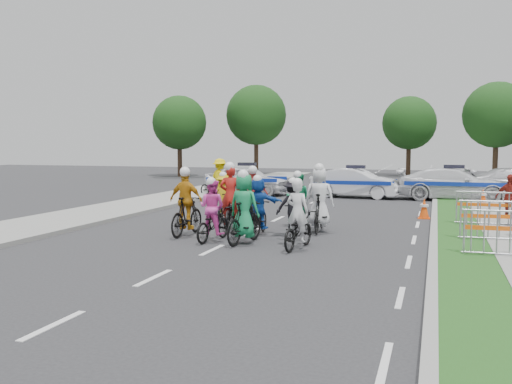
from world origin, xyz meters
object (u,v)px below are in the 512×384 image
(tree_0, at_px, (179,123))
(parked_bike, at_px, (213,187))
(police_car_1, at_px, (356,183))
(barrier_1, at_px, (500,223))
(rider_9, at_px, (253,203))
(cone_0, at_px, (424,209))
(rider_6, at_px, (231,208))
(tree_3, at_px, (256,115))
(rider_0, at_px, (298,225))
(police_car_0, at_px, (247,180))
(rider_5, at_px, (258,209))
(rider_3, at_px, (187,209))
(marshal_hiviz, at_px, (220,178))
(rider_10, at_px, (224,202))
(spectator_2, at_px, (510,198))
(rider_2, at_px, (212,217))
(rider_7, at_px, (319,206))
(rider_1, at_px, (244,215))
(tree_1, at_px, (497,115))
(police_car_2, at_px, (454,184))
(tree_4, at_px, (409,123))
(rider_4, at_px, (293,214))
(barrier_2, at_px, (490,210))
(rider_8, at_px, (298,207))
(cone_1, at_px, (483,197))

(tree_0, bearing_deg, parked_bike, -59.54)
(police_car_1, relative_size, barrier_1, 2.12)
(rider_9, distance_m, cone_0, 6.14)
(rider_6, relative_size, tree_3, 0.29)
(rider_0, relative_size, police_car_0, 0.41)
(rider_6, distance_m, parked_bike, 10.97)
(rider_5, height_order, tree_0, tree_0)
(rider_3, relative_size, marshal_hiviz, 1.04)
(rider_10, height_order, tree_3, tree_3)
(police_car_0, height_order, spectator_2, spectator_2)
(rider_2, relative_size, rider_10, 1.02)
(rider_10, relative_size, tree_3, 0.23)
(rider_7, bearing_deg, spectator_2, -148.45)
(rider_1, relative_size, tree_1, 0.28)
(rider_10, bearing_deg, rider_5, 123.81)
(rider_9, relative_size, parked_bike, 1.10)
(spectator_2, bearing_deg, police_car_2, 126.62)
(rider_7, height_order, rider_10, rider_7)
(rider_3, relative_size, tree_4, 0.31)
(rider_7, relative_size, parked_bike, 1.17)
(rider_4, xyz_separation_m, tree_4, (1.55, 31.70, 3.53))
(rider_5, xyz_separation_m, spectator_2, (7.09, 4.90, 0.07))
(barrier_2, xyz_separation_m, tree_3, (-15.70, 26.11, 4.33))
(rider_8, height_order, rider_10, rider_8)
(rider_1, relative_size, cone_0, 2.73)
(rider_2, relative_size, barrier_2, 0.86)
(rider_9, distance_m, police_car_2, 12.21)
(rider_5, height_order, cone_1, rider_5)
(rider_0, bearing_deg, rider_3, -8.85)
(rider_8, xyz_separation_m, tree_1, (7.86, 25.87, 3.88))
(rider_9, height_order, cone_0, rider_9)
(spectator_2, xyz_separation_m, tree_4, (-4.43, 26.47, 3.40))
(rider_3, xyz_separation_m, tree_3, (-7.50, 30.17, 4.15))
(rider_5, relative_size, rider_6, 0.81)
(barrier_1, bearing_deg, rider_9, 170.28)
(rider_3, distance_m, rider_7, 3.84)
(rider_7, bearing_deg, rider_1, 55.66)
(rider_2, bearing_deg, marshal_hiviz, -62.67)
(parked_bike, bearing_deg, barrier_2, -97.54)
(rider_3, distance_m, police_car_0, 13.02)
(rider_8, height_order, police_car_0, rider_8)
(police_car_1, xyz_separation_m, barrier_1, (5.23, -11.65, -0.14))
(rider_10, height_order, police_car_1, rider_10)
(tree_3, height_order, tree_4, tree_3)
(rider_10, bearing_deg, rider_8, 159.64)
(rider_1, bearing_deg, police_car_1, -84.73)
(rider_5, height_order, police_car_1, rider_5)
(barrier_1, height_order, tree_1, tree_1)
(tree_1, bearing_deg, rider_4, -105.25)
(rider_7, bearing_deg, rider_2, 41.01)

